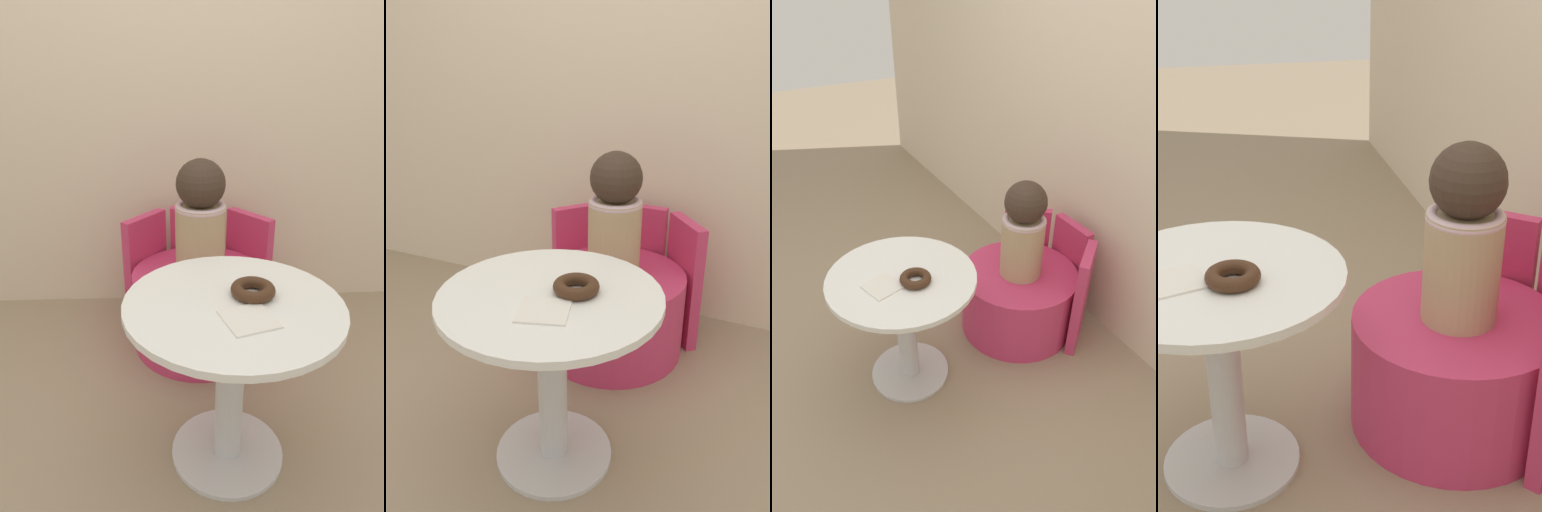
# 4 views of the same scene
# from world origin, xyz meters

# --- Properties ---
(ground_plane) EXTENTS (12.00, 12.00, 0.00)m
(ground_plane) POSITION_xyz_m (0.00, 0.00, 0.00)
(ground_plane) COLOR gray
(back_wall) EXTENTS (6.00, 0.06, 2.40)m
(back_wall) POSITION_xyz_m (0.00, 1.13, 1.20)
(back_wall) COLOR beige
(back_wall) RESTS_ON ground_plane
(round_table) EXTENTS (0.68, 0.68, 0.63)m
(round_table) POSITION_xyz_m (0.09, -0.05, 0.45)
(round_table) COLOR silver
(round_table) RESTS_ON ground_plane
(tub_chair) EXTENTS (0.64, 0.64, 0.38)m
(tub_chair) POSITION_xyz_m (0.03, 0.65, 0.19)
(tub_chair) COLOR #C63360
(tub_chair) RESTS_ON ground_plane
(booth_backrest) EXTENTS (0.74, 0.27, 0.59)m
(booth_backrest) POSITION_xyz_m (0.03, 0.91, 0.29)
(booth_backrest) COLOR #C63360
(booth_backrest) RESTS_ON ground_plane
(child_figure) EXTENTS (0.23, 0.23, 0.54)m
(child_figure) POSITION_xyz_m (0.03, 0.65, 0.65)
(child_figure) COLOR tan
(child_figure) RESTS_ON tub_chair
(donut) EXTENTS (0.14, 0.14, 0.04)m
(donut) POSITION_xyz_m (0.15, -0.01, 0.65)
(donut) COLOR #3D2314
(donut) RESTS_ON round_table
(paper_napkin) EXTENTS (0.18, 0.18, 0.01)m
(paper_napkin) POSITION_xyz_m (0.12, -0.15, 0.63)
(paper_napkin) COLOR silver
(paper_napkin) RESTS_ON round_table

